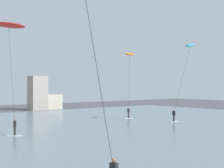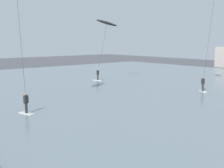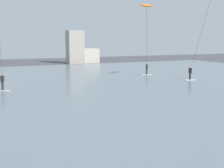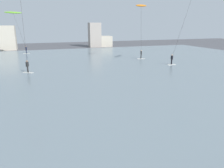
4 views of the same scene
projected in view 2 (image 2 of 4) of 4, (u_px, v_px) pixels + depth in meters
The scene contains 2 objects.
kitesurfer_black at pixel (106, 29), 38.50m from camera, with size 3.71×3.21×8.58m.
kitesurfer_red at pixel (214, 0), 31.52m from camera, with size 3.19×3.85×11.37m.
Camera 2 is at (14.22, 1.85, 5.75)m, focal length 45.99 mm.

